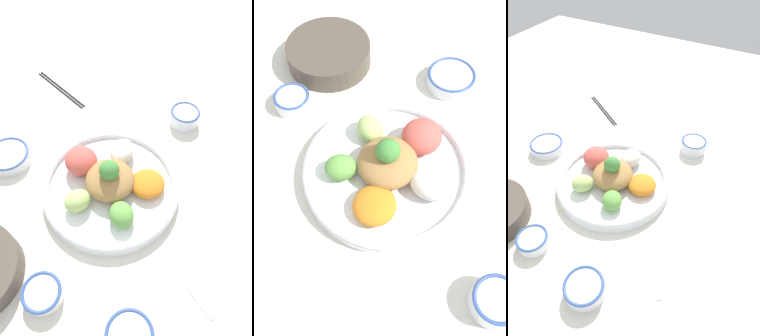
% 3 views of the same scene
% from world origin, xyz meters
% --- Properties ---
extents(ground_plane, '(2.40, 2.40, 0.00)m').
position_xyz_m(ground_plane, '(0.00, 0.00, 0.00)').
color(ground_plane, silver).
extents(salad_platter, '(0.35, 0.35, 0.12)m').
position_xyz_m(salad_platter, '(-0.01, -0.02, 0.03)').
color(salad_platter, white).
rests_on(salad_platter, ground_plane).
extents(sauce_bowl_red, '(0.09, 0.09, 0.05)m').
position_xyz_m(sauce_bowl_red, '(0.26, -0.18, 0.03)').
color(sauce_bowl_red, white).
rests_on(sauce_bowl_red, ground_plane).
extents(rice_bowl_blue, '(0.08, 0.08, 0.04)m').
position_xyz_m(rice_bowl_blue, '(-0.29, 0.06, 0.02)').
color(rice_bowl_blue, white).
rests_on(rice_bowl_blue, ground_plane).
extents(sauce_bowl_dark, '(0.11, 0.11, 0.03)m').
position_xyz_m(sauce_bowl_dark, '(0.02, 0.28, 0.02)').
color(sauce_bowl_dark, white).
rests_on(sauce_bowl_dark, ground_plane).
extents(rice_bowl_plain, '(0.09, 0.09, 0.04)m').
position_xyz_m(rice_bowl_plain, '(-0.33, -0.13, 0.02)').
color(rice_bowl_plain, white).
rests_on(rice_bowl_plain, ground_plane).
extents(chopsticks_pair_near, '(0.14, 0.21, 0.01)m').
position_xyz_m(chopsticks_pair_near, '(0.32, 0.24, 0.00)').
color(chopsticks_pair_near, black).
rests_on(chopsticks_pair_near, ground_plane).
extents(serving_spoon_main, '(0.10, 0.10, 0.01)m').
position_xyz_m(serving_spoon_main, '(-0.21, -0.24, 0.00)').
color(serving_spoon_main, white).
rests_on(serving_spoon_main, ground_plane).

